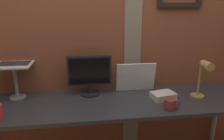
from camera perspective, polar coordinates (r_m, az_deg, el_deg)
brick_wall_back at (r=2.10m, az=-1.55°, el=8.08°), size 3.06×0.16×2.47m
desk at (r=1.92m, az=0.39°, el=-9.98°), size 2.39×0.61×0.76m
monitor at (r=1.98m, az=-5.87°, el=-0.77°), size 0.39×0.18×0.36m
laptop_stand at (r=2.07m, az=-23.88°, el=-1.59°), size 0.28×0.22×0.30m
laptop at (r=2.09m, az=-23.91°, el=3.23°), size 0.30×0.29×0.24m
whiteboard_panel at (r=2.08m, az=6.19°, el=-1.86°), size 0.37×0.07×0.28m
desk_lamp at (r=2.01m, az=22.62°, el=-1.37°), size 0.12×0.20×0.35m
coffee_mug at (r=1.80m, az=14.87°, el=-8.62°), size 0.13×0.09×0.09m
paper_clutter_stack at (r=1.99m, az=13.12°, el=-6.50°), size 0.23×0.18×0.06m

